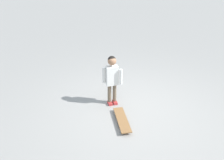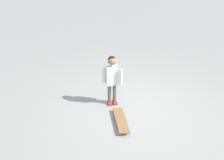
% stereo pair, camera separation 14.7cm
% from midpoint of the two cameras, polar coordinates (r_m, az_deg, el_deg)
% --- Properties ---
extents(ground_plane, '(50.00, 50.00, 0.00)m').
position_cam_midpoint_polar(ground_plane, '(4.61, 5.22, -7.90)').
color(ground_plane, gray).
extents(child_person, '(0.21, 0.39, 1.06)m').
position_cam_midpoint_polar(child_person, '(4.53, -0.93, 1.18)').
color(child_person, brown).
rests_on(child_person, ground).
extents(skateboard, '(0.78, 0.24, 0.07)m').
position_cam_midpoint_polar(skateboard, '(4.28, 1.54, -9.92)').
color(skateboard, olive).
rests_on(skateboard, ground).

